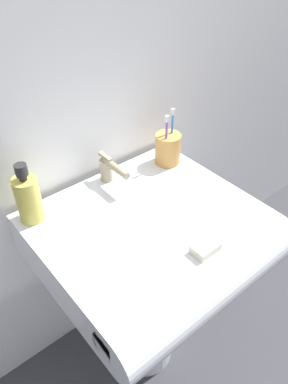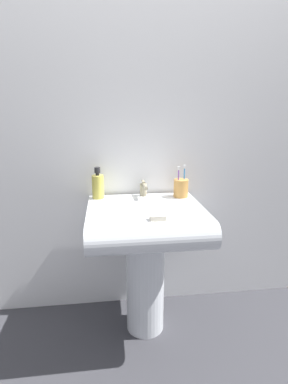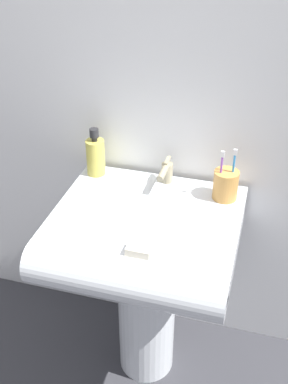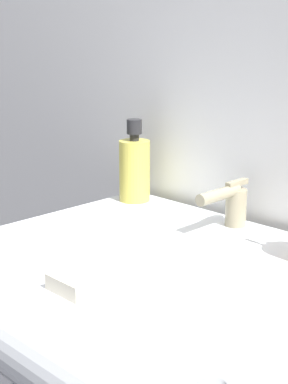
# 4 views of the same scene
# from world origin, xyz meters

# --- Properties ---
(sink_basin) EXTENTS (0.59, 0.55, 0.13)m
(sink_basin) POSITION_xyz_m (0.00, -0.05, 0.66)
(sink_basin) COLOR white
(sink_basin) RESTS_ON sink_pedestal
(faucet) EXTENTS (0.04, 0.13, 0.09)m
(faucet) POSITION_xyz_m (0.02, 0.19, 0.78)
(faucet) COLOR tan
(faucet) RESTS_ON sink_basin
(soap_bottle) EXTENTS (0.07, 0.07, 0.18)m
(soap_bottle) POSITION_xyz_m (-0.24, 0.19, 0.80)
(soap_bottle) COLOR gold
(soap_bottle) RESTS_ON sink_basin
(bar_soap) EXTENTS (0.07, 0.05, 0.02)m
(bar_soap) POSITION_xyz_m (0.03, -0.20, 0.74)
(bar_soap) COLOR silver
(bar_soap) RESTS_ON sink_basin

